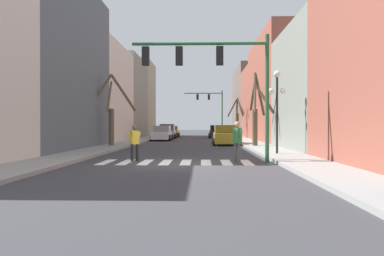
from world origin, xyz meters
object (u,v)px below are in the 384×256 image
(traffic_signal_far, at_px, (212,104))
(street_lamp_right_corner, at_px, (277,95))
(car_parked_right_near, at_px, (225,136))
(street_tree_right_far, at_px, (257,111))
(street_tree_right_near, at_px, (111,113))
(car_parked_left_mid, at_px, (172,132))
(car_parked_right_mid, at_px, (167,132))
(car_driving_toward_lane, at_px, (217,132))
(pedestrian_waiting_at_curb, at_px, (237,138))
(street_tree_left_far, at_px, (237,118))
(car_parked_left_near, at_px, (162,134))
(pedestrian_crossing_street, at_px, (135,140))
(traffic_signal_near, at_px, (215,68))

(traffic_signal_far, height_order, street_lamp_right_corner, traffic_signal_far)
(car_parked_right_near, xyz_separation_m, street_tree_right_far, (2.11, -3.75, 1.93))
(street_tree_right_far, distance_m, street_tree_right_near, 10.95)
(car_parked_left_mid, relative_size, car_parked_right_mid, 1.06)
(car_parked_right_mid, bearing_deg, street_tree_right_near, 172.26)
(street_lamp_right_corner, relative_size, street_tree_right_near, 0.82)
(street_lamp_right_corner, height_order, street_tree_right_near, street_tree_right_near)
(car_driving_toward_lane, bearing_deg, pedestrian_waiting_at_curb, 179.36)
(street_tree_left_far, bearing_deg, car_parked_right_mid, 174.13)
(street_lamp_right_corner, distance_m, street_tree_right_near, 13.51)
(car_parked_left_near, bearing_deg, car_driving_toward_lane, -36.32)
(pedestrian_crossing_street, xyz_separation_m, street_tree_right_far, (7.20, 10.82, 1.73))
(street_tree_left_far, bearing_deg, car_parked_right_near, -99.45)
(car_driving_toward_lane, height_order, pedestrian_waiting_at_curb, pedestrian_waiting_at_curb)
(traffic_signal_near, bearing_deg, car_driving_toward_lane, 87.61)
(car_parked_right_mid, distance_m, street_tree_right_near, 18.81)
(car_parked_right_near, height_order, street_tree_right_far, street_tree_right_far)
(street_tree_left_far, bearing_deg, traffic_signal_near, -97.29)
(car_parked_right_near, xyz_separation_m, pedestrian_crossing_street, (-5.09, -14.57, 0.20))
(pedestrian_crossing_street, distance_m, street_tree_right_far, 13.11)
(street_lamp_right_corner, height_order, pedestrian_crossing_street, street_lamp_right_corner)
(car_parked_left_mid, height_order, car_parked_left_near, car_parked_left_near)
(traffic_signal_far, height_order, car_driving_toward_lane, traffic_signal_far)
(car_parked_left_mid, bearing_deg, car_parked_right_near, -163.32)
(street_lamp_right_corner, bearing_deg, car_parked_left_near, 112.32)
(traffic_signal_near, xyz_separation_m, street_tree_right_near, (-7.47, 11.25, -1.66))
(car_driving_toward_lane, height_order, street_tree_right_far, street_tree_right_far)
(traffic_signal_far, xyz_separation_m, street_tree_right_far, (2.65, -26.97, -2.13))
(street_lamp_right_corner, relative_size, pedestrian_waiting_at_curb, 2.42)
(car_parked_right_mid, distance_m, street_tree_right_far, 20.56)
(pedestrian_waiting_at_curb, bearing_deg, traffic_signal_near, 65.10)
(car_parked_right_mid, height_order, pedestrian_waiting_at_curb, pedestrian_waiting_at_curb)
(street_tree_right_near, bearing_deg, pedestrian_crossing_street, -71.08)
(traffic_signal_far, xyz_separation_m, pedestrian_waiting_at_curb, (0.17, -38.09, -3.76))
(street_lamp_right_corner, xyz_separation_m, street_tree_right_far, (0.05, 7.85, -0.57))
(car_parked_right_mid, bearing_deg, street_tree_right_far, -155.71)
(car_driving_toward_lane, distance_m, street_tree_left_far, 4.49)
(car_driving_toward_lane, relative_size, car_parked_left_near, 0.98)
(pedestrian_crossing_street, bearing_deg, street_lamp_right_corner, 158.70)
(traffic_signal_near, distance_m, street_lamp_right_corner, 4.84)
(car_driving_toward_lane, xyz_separation_m, street_tree_right_near, (-8.82, -21.07, 1.80))
(car_parked_left_mid, height_order, pedestrian_crossing_street, pedestrian_crossing_street)
(car_parked_left_mid, xyz_separation_m, street_tree_left_far, (8.64, -7.04, 1.82))
(car_parked_left_mid, xyz_separation_m, street_tree_right_near, (-2.53, -24.70, 1.85))
(car_parked_right_near, height_order, pedestrian_crossing_street, car_parked_right_near)
(car_parked_right_mid, bearing_deg, car_parked_left_mid, -0.06)
(car_parked_right_near, relative_size, street_tree_right_far, 0.89)
(car_driving_toward_lane, relative_size, pedestrian_waiting_at_curb, 2.61)
(street_lamp_right_corner, height_order, street_tree_right_far, street_tree_right_far)
(traffic_signal_far, xyz_separation_m, pedestrian_crossing_street, (-4.55, -37.79, -3.86))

